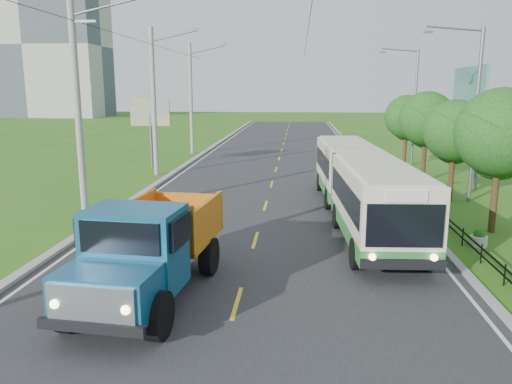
# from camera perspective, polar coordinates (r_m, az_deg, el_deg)

# --- Properties ---
(ground) EXTENTS (240.00, 240.00, 0.00)m
(ground) POSITION_cam_1_polar(r_m,az_deg,el_deg) (14.36, -2.21, -12.62)
(ground) COLOR #2D6918
(ground) RESTS_ON ground
(road) EXTENTS (14.00, 120.00, 0.02)m
(road) POSITION_cam_1_polar(r_m,az_deg,el_deg) (33.55, 1.99, 1.54)
(road) COLOR #28282B
(road) RESTS_ON ground
(curb_left) EXTENTS (0.40, 120.00, 0.15)m
(curb_left) POSITION_cam_1_polar(r_m,az_deg,el_deg) (34.65, -9.99, 1.80)
(curb_left) COLOR #9E9E99
(curb_left) RESTS_ON ground
(curb_right) EXTENTS (0.30, 120.00, 0.10)m
(curb_right) POSITION_cam_1_polar(r_m,az_deg,el_deg) (33.95, 14.14, 1.38)
(curb_right) COLOR #9E9E99
(curb_right) RESTS_ON ground
(edge_line_left) EXTENTS (0.12, 120.00, 0.00)m
(edge_line_left) POSITION_cam_1_polar(r_m,az_deg,el_deg) (34.52, -9.10, 1.70)
(edge_line_left) COLOR silver
(edge_line_left) RESTS_ON road
(edge_line_right) EXTENTS (0.12, 120.00, 0.00)m
(edge_line_right) POSITION_cam_1_polar(r_m,az_deg,el_deg) (33.88, 13.30, 1.35)
(edge_line_right) COLOR silver
(edge_line_right) RESTS_ON road
(centre_dash) EXTENTS (0.12, 2.20, 0.00)m
(centre_dash) POSITION_cam_1_polar(r_m,az_deg,el_deg) (14.36, -2.21, -12.54)
(centre_dash) COLOR yellow
(centre_dash) RESTS_ON road
(railing_right) EXTENTS (0.04, 40.00, 0.60)m
(railing_right) POSITION_cam_1_polar(r_m,az_deg,el_deg) (28.29, 17.75, -0.33)
(railing_right) COLOR black
(railing_right) RESTS_ON ground
(pole_near) EXTENTS (3.51, 0.32, 10.00)m
(pole_near) POSITION_cam_1_polar(r_m,az_deg,el_deg) (24.14, -19.62, 9.07)
(pole_near) COLOR gray
(pole_near) RESTS_ON ground
(pole_mid) EXTENTS (3.51, 0.32, 10.00)m
(pole_mid) POSITION_cam_1_polar(r_m,az_deg,el_deg) (35.42, -11.55, 10.12)
(pole_mid) COLOR gray
(pole_mid) RESTS_ON ground
(pole_far) EXTENTS (3.51, 0.32, 10.00)m
(pole_far) POSITION_cam_1_polar(r_m,az_deg,el_deg) (47.05, -7.40, 10.58)
(pole_far) COLOR gray
(pole_far) RESTS_ON ground
(tree_third) EXTENTS (3.60, 3.62, 6.00)m
(tree_third) POSITION_cam_1_polar(r_m,az_deg,el_deg) (22.75, 26.14, 5.64)
(tree_third) COLOR #382314
(tree_third) RESTS_ON ground
(tree_fourth) EXTENTS (3.24, 3.31, 5.40)m
(tree_fourth) POSITION_cam_1_polar(r_m,az_deg,el_deg) (28.44, 21.77, 6.16)
(tree_fourth) COLOR #382314
(tree_fourth) RESTS_ON ground
(tree_fifth) EXTENTS (3.48, 3.52, 5.80)m
(tree_fifth) POSITION_cam_1_polar(r_m,az_deg,el_deg) (34.19, 18.94, 7.60)
(tree_fifth) COLOR #382314
(tree_fifth) RESTS_ON ground
(tree_back) EXTENTS (3.30, 3.36, 5.50)m
(tree_back) POSITION_cam_1_polar(r_m,az_deg,el_deg) (40.04, 16.87, 7.94)
(tree_back) COLOR #382314
(tree_back) RESTS_ON ground
(streetlight_mid) EXTENTS (3.02, 0.20, 9.07)m
(streetlight_mid) POSITION_cam_1_polar(r_m,az_deg,el_deg) (28.47, 23.58, 8.69)
(streetlight_mid) COLOR slate
(streetlight_mid) RESTS_ON ground
(streetlight_far) EXTENTS (3.02, 0.20, 9.07)m
(streetlight_far) POSITION_cam_1_polar(r_m,az_deg,el_deg) (41.98, 17.52, 9.76)
(streetlight_far) COLOR slate
(streetlight_far) RESTS_ON ground
(planter_near) EXTENTS (0.64, 0.64, 0.67)m
(planter_near) POSITION_cam_1_polar(r_m,az_deg,el_deg) (20.99, 24.11, -4.91)
(planter_near) COLOR silver
(planter_near) RESTS_ON ground
(planter_mid) EXTENTS (0.64, 0.64, 0.67)m
(planter_mid) POSITION_cam_1_polar(r_m,az_deg,el_deg) (28.43, 18.93, -0.38)
(planter_mid) COLOR silver
(planter_mid) RESTS_ON ground
(planter_far) EXTENTS (0.64, 0.64, 0.67)m
(planter_far) POSITION_cam_1_polar(r_m,az_deg,el_deg) (36.11, 15.93, 2.26)
(planter_far) COLOR silver
(planter_far) RESTS_ON ground
(billboard_left) EXTENTS (3.00, 0.20, 5.20)m
(billboard_left) POSITION_cam_1_polar(r_m,az_deg,el_deg) (38.69, -12.00, 8.39)
(billboard_left) COLOR slate
(billboard_left) RESTS_ON ground
(billboard_right) EXTENTS (0.24, 6.00, 7.30)m
(billboard_right) POSITION_cam_1_polar(r_m,az_deg,el_deg) (34.67, 23.13, 9.82)
(billboard_right) COLOR slate
(billboard_right) RESTS_ON ground
(apartment_near) EXTENTS (28.00, 14.00, 30.00)m
(apartment_near) POSITION_cam_1_polar(r_m,az_deg,el_deg) (122.29, -23.57, 14.99)
(apartment_near) COLOR #B7B2A3
(apartment_near) RESTS_ON ground
(bus) EXTENTS (3.37, 16.03, 3.07)m
(bus) POSITION_cam_1_polar(r_m,az_deg,el_deg) (23.12, 11.78, 1.31)
(bus) COLOR #307933
(bus) RESTS_ON ground
(dump_truck) EXTENTS (3.24, 7.04, 2.87)m
(dump_truck) POSITION_cam_1_polar(r_m,az_deg,el_deg) (14.56, -12.09, -5.71)
(dump_truck) COLOR navy
(dump_truck) RESTS_ON ground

